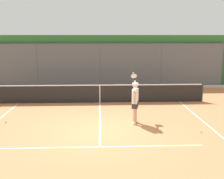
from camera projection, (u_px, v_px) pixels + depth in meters
The scene contains 7 objects.
ground_plane at pixel (100, 131), 10.24m from camera, with size 60.00×60.00×0.00m, color #C67A4C.
court_line_markings at pixel (100, 151), 8.50m from camera, with size 8.64×10.82×0.01m.
fence_backdrop at pixel (100, 61), 19.00m from camera, with size 19.75×1.37×3.53m.
tennis_net at pixel (100, 93), 14.51m from camera, with size 11.10×0.09×1.07m.
tennis_player at pixel (135, 100), 11.01m from camera, with size 0.36×1.41×1.96m.
tennis_ball_mid_court at pixel (201, 131), 10.11m from camera, with size 0.07×0.07×0.07m, color #D6E042.
tennis_ball_near_baseline at pixel (6, 122), 11.20m from camera, with size 0.07×0.07×0.07m, color #C1D138.
Camera 1 is at (-0.03, 9.75, 3.52)m, focal length 43.98 mm.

